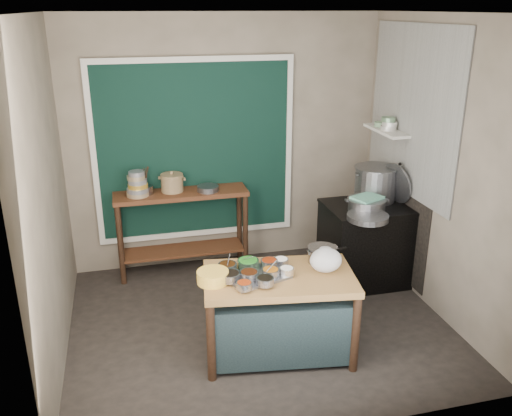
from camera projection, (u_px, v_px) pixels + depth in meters
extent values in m
cube|color=#2A2420|center=(259.00, 323.00, 5.20)|extent=(3.50, 3.00, 0.02)
cube|color=gray|center=(225.00, 144.00, 6.08)|extent=(3.50, 0.02, 2.80)
cube|color=gray|center=(45.00, 200.00, 4.30)|extent=(0.02, 3.00, 2.80)
cube|color=gray|center=(439.00, 170.00, 5.11)|extent=(0.02, 3.00, 2.80)
cube|color=gray|center=(259.00, 11.00, 4.21)|extent=(3.50, 3.00, 0.02)
cube|color=black|center=(195.00, 151.00, 5.98)|extent=(2.10, 0.02, 1.90)
cube|color=#B2B2AA|center=(412.00, 112.00, 5.45)|extent=(0.02, 1.70, 1.70)
cube|color=black|center=(397.00, 215.00, 5.94)|extent=(0.01, 1.30, 1.30)
cube|color=beige|center=(387.00, 131.00, 5.78)|extent=(0.22, 0.70, 0.03)
cube|color=brown|center=(279.00, 314.00, 4.63)|extent=(1.34, 0.89, 0.75)
cube|color=#4F2716|center=(183.00, 232.00, 6.07)|extent=(1.45, 0.40, 0.95)
cube|color=black|center=(367.00, 245.00, 5.86)|extent=(0.90, 0.68, 0.85)
cube|color=black|center=(370.00, 207.00, 5.70)|extent=(0.92, 0.69, 0.03)
cube|color=gray|center=(257.00, 276.00, 4.46)|extent=(0.57, 0.48, 0.02)
cylinder|color=gray|center=(249.00, 275.00, 4.38)|extent=(0.16, 0.16, 0.06)
cylinder|color=gray|center=(228.00, 267.00, 4.51)|extent=(0.16, 0.16, 0.06)
cylinder|color=gray|center=(271.00, 272.00, 4.43)|extent=(0.15, 0.15, 0.06)
cylinder|color=silver|center=(287.00, 271.00, 4.46)|extent=(0.12, 0.12, 0.05)
cylinder|color=gray|center=(265.00, 281.00, 4.29)|extent=(0.15, 0.15, 0.06)
cylinder|color=gray|center=(281.00, 262.00, 4.62)|extent=(0.13, 0.13, 0.06)
cylinder|color=gray|center=(244.00, 285.00, 4.23)|extent=(0.13, 0.13, 0.05)
cylinder|color=gray|center=(248.00, 264.00, 4.56)|extent=(0.18, 0.18, 0.07)
cylinder|color=gray|center=(230.00, 276.00, 4.36)|extent=(0.17, 0.17, 0.06)
cylinder|color=gray|center=(269.00, 263.00, 4.59)|extent=(0.15, 0.15, 0.06)
cylinder|color=gold|center=(213.00, 277.00, 4.36)|extent=(0.31, 0.31, 0.10)
ellipsoid|color=white|center=(326.00, 260.00, 4.53)|extent=(0.31, 0.28, 0.20)
ellipsoid|color=white|center=(325.00, 255.00, 4.68)|extent=(0.24, 0.22, 0.15)
cylinder|color=tan|center=(138.00, 194.00, 5.77)|extent=(0.24, 0.24, 0.05)
cylinder|color=gray|center=(138.00, 190.00, 5.75)|extent=(0.23, 0.23, 0.05)
cylinder|color=gold|center=(137.00, 186.00, 5.74)|extent=(0.21, 0.21, 0.05)
cylinder|color=gray|center=(137.00, 182.00, 5.72)|extent=(0.20, 0.20, 0.05)
cylinder|color=tan|center=(137.00, 178.00, 5.70)|extent=(0.19, 0.19, 0.05)
cylinder|color=gray|center=(136.00, 173.00, 5.69)|extent=(0.17, 0.17, 0.05)
cylinder|color=gray|center=(146.00, 190.00, 5.81)|extent=(0.19, 0.19, 0.09)
cylinder|color=gray|center=(208.00, 188.00, 5.91)|extent=(0.24, 0.24, 0.06)
cylinder|color=gray|center=(396.00, 183.00, 5.70)|extent=(0.20, 0.46, 0.44)
cube|color=#60AC87|center=(367.00, 198.00, 5.50)|extent=(0.36, 0.32, 0.02)
cylinder|color=gray|center=(368.00, 217.00, 5.30)|extent=(0.53, 0.53, 0.05)
cylinder|color=silver|center=(388.00, 128.00, 5.74)|extent=(0.17, 0.17, 0.04)
cylinder|color=silver|center=(389.00, 124.00, 5.72)|extent=(0.16, 0.16, 0.04)
cylinder|color=gray|center=(389.00, 119.00, 5.71)|extent=(0.15, 0.15, 0.04)
cylinder|color=gray|center=(380.00, 124.00, 5.91)|extent=(0.14, 0.14, 0.05)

